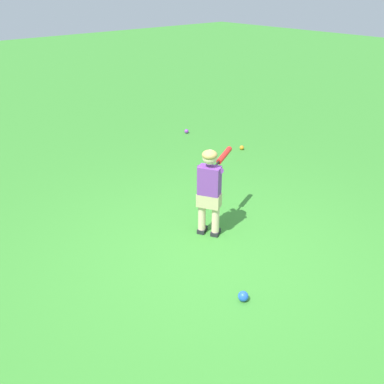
# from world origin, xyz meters

# --- Properties ---
(ground_plane) EXTENTS (40.00, 40.00, 0.00)m
(ground_plane) POSITION_xyz_m (0.00, 0.00, 0.00)
(ground_plane) COLOR #38842D
(child_batter) EXTENTS (0.75, 0.45, 1.08)m
(child_batter) POSITION_xyz_m (0.31, 0.41, 0.65)
(child_batter) COLOR #232328
(child_batter) RESTS_ON ground
(play_ball_center_lawn) EXTENTS (0.08, 0.08, 0.08)m
(play_ball_center_lawn) POSITION_xyz_m (2.51, 3.40, 0.04)
(play_ball_center_lawn) COLOR purple
(play_ball_center_lawn) RESTS_ON ground
(play_ball_far_left) EXTENTS (0.10, 0.10, 0.10)m
(play_ball_far_left) POSITION_xyz_m (-0.29, -0.70, 0.05)
(play_ball_far_left) COLOR blue
(play_ball_far_left) RESTS_ON ground
(play_ball_near_batter) EXTENTS (0.08, 0.08, 0.08)m
(play_ball_near_batter) POSITION_xyz_m (2.66, 2.05, 0.04)
(play_ball_near_batter) COLOR orange
(play_ball_near_batter) RESTS_ON ground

